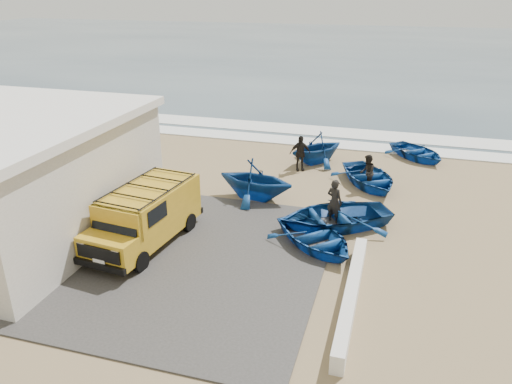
# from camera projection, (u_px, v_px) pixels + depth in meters

# --- Properties ---
(ground) EXTENTS (160.00, 160.00, 0.00)m
(ground) POSITION_uv_depth(u_px,v_px,m) (222.00, 233.00, 18.20)
(ground) COLOR #917A54
(slab) EXTENTS (12.00, 10.00, 0.05)m
(slab) POSITION_uv_depth(u_px,v_px,m) (146.00, 251.00, 16.94)
(slab) COLOR #42403D
(slab) RESTS_ON ground
(ocean) EXTENTS (180.00, 88.00, 0.01)m
(ocean) POSITION_uv_depth(u_px,v_px,m) (363.00, 50.00, 67.74)
(ocean) COLOR #385166
(ocean) RESTS_ON ground
(surf_line) EXTENTS (180.00, 1.60, 0.06)m
(surf_line) POSITION_uv_depth(u_px,v_px,m) (293.00, 141.00, 28.80)
(surf_line) COLOR white
(surf_line) RESTS_ON ground
(surf_wash) EXTENTS (180.00, 2.20, 0.04)m
(surf_wash) POSITION_uv_depth(u_px,v_px,m) (301.00, 130.00, 31.02)
(surf_wash) COLOR white
(surf_wash) RESTS_ON ground
(building) EXTENTS (8.40, 9.40, 4.30)m
(building) POSITION_uv_depth(u_px,v_px,m) (0.00, 176.00, 17.54)
(building) COLOR silver
(building) RESTS_ON ground
(parapet) EXTENTS (0.35, 6.00, 0.55)m
(parapet) POSITION_uv_depth(u_px,v_px,m) (351.00, 295.00, 14.14)
(parapet) COLOR silver
(parapet) RESTS_ON ground
(van) EXTENTS (2.42, 4.99, 2.06)m
(van) POSITION_uv_depth(u_px,v_px,m) (146.00, 214.00, 17.13)
(van) COLOR gold
(van) RESTS_ON ground
(boat_near_left) EXTENTS (4.31, 4.30, 0.74)m
(boat_near_left) POSITION_uv_depth(u_px,v_px,m) (315.00, 237.00, 17.14)
(boat_near_left) COLOR navy
(boat_near_left) RESTS_ON ground
(boat_near_right) EXTENTS (5.21, 4.75, 0.88)m
(boat_near_right) POSITION_uv_depth(u_px,v_px,m) (334.00, 216.00, 18.57)
(boat_near_right) COLOR navy
(boat_near_right) RESTS_ON ground
(boat_mid_left) EXTENTS (3.70, 3.33, 1.73)m
(boat_mid_left) POSITION_uv_depth(u_px,v_px,m) (255.00, 179.00, 20.85)
(boat_mid_left) COLOR navy
(boat_mid_left) RESTS_ON ground
(boat_mid_right) EXTENTS (4.24, 4.65, 0.79)m
(boat_mid_right) POSITION_uv_depth(u_px,v_px,m) (369.00, 177.00, 22.39)
(boat_mid_right) COLOR navy
(boat_mid_right) RESTS_ON ground
(boat_far_left) EXTENTS (3.99, 4.04, 1.61)m
(boat_far_left) POSITION_uv_depth(u_px,v_px,m) (317.00, 147.00, 25.06)
(boat_far_left) COLOR navy
(boat_far_left) RESTS_ON ground
(boat_far_right) EXTENTS (4.04, 4.11, 0.70)m
(boat_far_right) POSITION_uv_depth(u_px,v_px,m) (417.00, 152.00, 25.84)
(boat_far_right) COLOR navy
(boat_far_right) RESTS_ON ground
(fisherman_front) EXTENTS (0.76, 0.66, 1.75)m
(fisherman_front) POSITION_uv_depth(u_px,v_px,m) (334.00, 201.00, 18.70)
(fisherman_front) COLOR black
(fisherman_front) RESTS_ON ground
(fisherman_middle) EXTENTS (0.61, 0.78, 1.58)m
(fisherman_middle) POSITION_uv_depth(u_px,v_px,m) (367.00, 172.00, 21.81)
(fisherman_middle) COLOR black
(fisherman_middle) RESTS_ON ground
(fisherman_back) EXTENTS (1.10, 0.83, 1.74)m
(fisherman_back) POSITION_uv_depth(u_px,v_px,m) (300.00, 153.00, 24.01)
(fisherman_back) COLOR black
(fisherman_back) RESTS_ON ground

